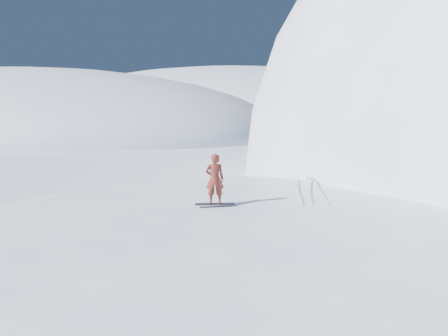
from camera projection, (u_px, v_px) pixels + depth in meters
The scene contains 8 objects.
ground at pixel (310, 317), 10.83m from camera, with size 400.00×400.00×0.00m, color white.
near_ridge at pixel (350, 278), 13.34m from camera, with size 36.00×28.00×4.80m, color white.
far_ridge_a at pixel (20, 133), 88.72m from camera, with size 120.00×70.00×28.00m, color white.
far_ridge_c at pixel (219, 126), 126.49m from camera, with size 140.00×90.00×36.00m, color white.
wind_bumps at pixel (300, 282), 12.99m from camera, with size 16.00×14.40×1.00m.
snowboard at pixel (215, 204), 13.49m from camera, with size 1.35×0.25×0.02m, color black.
snowboarder at pixel (215, 179), 13.36m from camera, with size 0.62×0.41×1.70m, color maroon.
board_tracks at pixel (308, 188), 16.22m from camera, with size 2.17×5.95×0.04m.
Camera 1 is at (0.92, -10.32, 5.64)m, focal length 32.00 mm.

